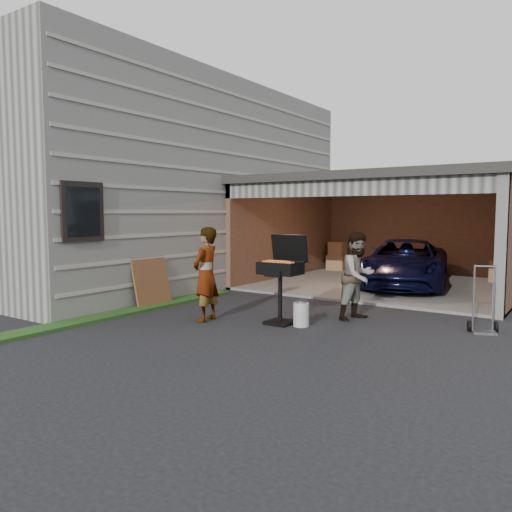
# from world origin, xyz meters

# --- Properties ---
(ground) EXTENTS (80.00, 80.00, 0.00)m
(ground) POSITION_xyz_m (0.00, 0.00, 0.00)
(ground) COLOR black
(ground) RESTS_ON ground
(house) EXTENTS (7.00, 11.00, 5.50)m
(house) POSITION_xyz_m (-6.00, 4.00, 2.75)
(house) COLOR #474744
(house) RESTS_ON ground
(groundcover_strip) EXTENTS (0.50, 8.00, 0.06)m
(groundcover_strip) POSITION_xyz_m (-2.25, -1.00, 0.03)
(groundcover_strip) COLOR #193814
(groundcover_strip) RESTS_ON ground
(garage) EXTENTS (6.80, 6.30, 2.90)m
(garage) POSITION_xyz_m (0.76, 6.79, 1.87)
(garage) COLOR #605E59
(garage) RESTS_ON ground
(minivan) EXTENTS (2.93, 4.71, 1.22)m
(minivan) POSITION_xyz_m (1.25, 6.30, 0.61)
(minivan) COLOR black
(minivan) RESTS_ON ground
(woman) EXTENTS (0.49, 0.67, 1.72)m
(woman) POSITION_xyz_m (-0.50, 0.34, 0.86)
(woman) COLOR silver
(woman) RESTS_ON ground
(man) EXTENTS (0.83, 0.94, 1.63)m
(man) POSITION_xyz_m (1.74, 2.05, 0.82)
(man) COLOR #4B201D
(man) RESTS_ON ground
(bbq_grill) EXTENTS (0.71, 0.63, 1.59)m
(bbq_grill) POSITION_xyz_m (0.75, 0.93, 0.94)
(bbq_grill) COLOR black
(bbq_grill) RESTS_ON ground
(propane_tank) EXTENTS (0.35, 0.35, 0.41)m
(propane_tank) POSITION_xyz_m (1.15, 0.95, 0.21)
(propane_tank) COLOR silver
(propane_tank) RESTS_ON ground
(plywood_panel) EXTENTS (0.26, 0.95, 1.05)m
(plywood_panel) POSITION_xyz_m (-2.40, 0.81, 0.52)
(plywood_panel) COLOR brown
(plywood_panel) RESTS_ON ground
(hand_truck) EXTENTS (0.51, 0.47, 1.12)m
(hand_truck) POSITION_xyz_m (3.87, 2.24, 0.22)
(hand_truck) COLOR gray
(hand_truck) RESTS_ON ground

